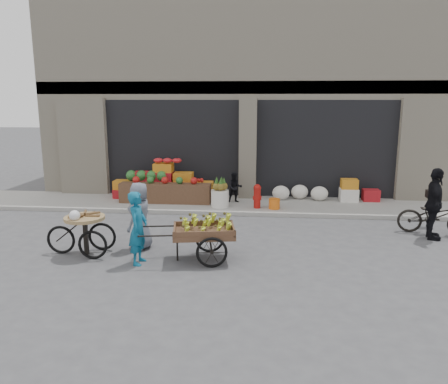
# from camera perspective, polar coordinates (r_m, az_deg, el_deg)

# --- Properties ---
(ground) EXTENTS (80.00, 80.00, 0.00)m
(ground) POSITION_cam_1_polar(r_m,az_deg,el_deg) (9.48, 1.71, -7.97)
(ground) COLOR #424244
(ground) RESTS_ON ground
(sidewalk) EXTENTS (18.00, 2.20, 0.12)m
(sidewalk) POSITION_cam_1_polar(r_m,az_deg,el_deg) (13.39, 2.88, -1.73)
(sidewalk) COLOR gray
(sidewalk) RESTS_ON ground
(building) EXTENTS (14.00, 6.45, 7.00)m
(building) POSITION_cam_1_polar(r_m,az_deg,el_deg) (16.94, 3.64, 12.46)
(building) COLOR beige
(building) RESTS_ON ground
(fruit_display) EXTENTS (3.10, 1.12, 1.24)m
(fruit_display) POSITION_cam_1_polar(r_m,az_deg,el_deg) (13.86, -7.34, 1.25)
(fruit_display) COLOR #A5171D
(fruit_display) RESTS_ON sidewalk
(pineapple_bin) EXTENTS (0.52, 0.52, 0.50)m
(pineapple_bin) POSITION_cam_1_polar(r_m,az_deg,el_deg) (12.89, -0.54, -0.84)
(pineapple_bin) COLOR silver
(pineapple_bin) RESTS_ON sidewalk
(fire_hydrant) EXTENTS (0.22, 0.22, 0.71)m
(fire_hydrant) POSITION_cam_1_polar(r_m,az_deg,el_deg) (12.74, 4.36, -0.41)
(fire_hydrant) COLOR #A5140F
(fire_hydrant) RESTS_ON sidewalk
(orange_bucket) EXTENTS (0.32, 0.32, 0.30)m
(orange_bucket) POSITION_cam_1_polar(r_m,az_deg,el_deg) (12.75, 6.59, -1.53)
(orange_bucket) COLOR orange
(orange_bucket) RESTS_ON sidewalk
(right_bay_goods) EXTENTS (3.35, 0.60, 0.70)m
(right_bay_goods) POSITION_cam_1_polar(r_m,az_deg,el_deg) (14.03, 13.74, 0.04)
(right_bay_goods) COLOR silver
(right_bay_goods) RESTS_ON sidewalk
(seated_person) EXTENTS (0.51, 0.43, 0.93)m
(seated_person) POSITION_cam_1_polar(r_m,az_deg,el_deg) (13.39, 1.43, 0.59)
(seated_person) COLOR black
(seated_person) RESTS_ON sidewalk
(banana_cart) EXTENTS (2.22, 1.19, 0.88)m
(banana_cart) POSITION_cam_1_polar(r_m,az_deg,el_deg) (8.91, -2.94, -4.97)
(banana_cart) COLOR brown
(banana_cart) RESTS_ON ground
(vendor_woman) EXTENTS (0.38, 0.56, 1.48)m
(vendor_woman) POSITION_cam_1_polar(r_m,az_deg,el_deg) (8.85, -11.16, -4.64)
(vendor_woman) COLOR #105C7E
(vendor_woman) RESTS_ON ground
(tricycle_cart) EXTENTS (1.43, 0.86, 0.95)m
(tricycle_cart) POSITION_cam_1_polar(r_m,az_deg,el_deg) (9.69, -17.71, -4.59)
(tricycle_cart) COLOR #9E7F51
(tricycle_cart) RESTS_ON ground
(vendor_grey) EXTENTS (0.63, 0.82, 1.49)m
(vendor_grey) POSITION_cam_1_polar(r_m,az_deg,el_deg) (9.72, -10.93, -3.10)
(vendor_grey) COLOR slate
(vendor_grey) RESTS_ON ground
(bicycle) EXTENTS (1.80, 0.94, 0.90)m
(bicycle) POSITION_cam_1_polar(r_m,az_deg,el_deg) (11.83, 25.85, -2.85)
(bicycle) COLOR black
(bicycle) RESTS_ON ground
(cyclist) EXTENTS (0.61, 1.06, 1.70)m
(cyclist) POSITION_cam_1_polar(r_m,az_deg,el_deg) (11.30, 25.77, -1.42)
(cyclist) COLOR black
(cyclist) RESTS_ON ground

